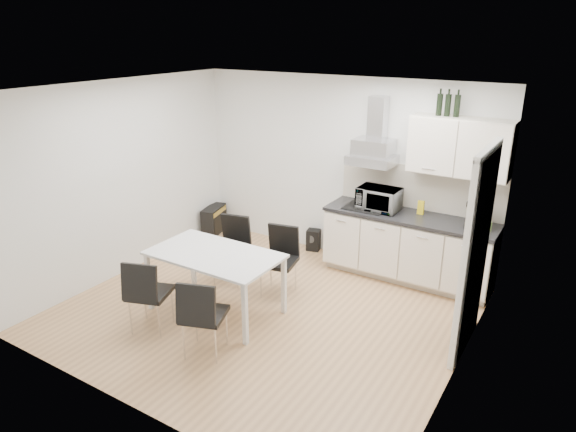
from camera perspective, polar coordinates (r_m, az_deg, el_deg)
name	(u,v)px	position (r m, az deg, el deg)	size (l,w,h in m)	color
ground	(264,311)	(6.27, -2.68, -10.47)	(4.50, 4.50, 0.00)	tan
wall_back	(341,169)	(7.38, 5.96, 5.18)	(4.50, 0.10, 2.60)	white
wall_front	(121,279)	(4.36, -18.03, -6.64)	(4.50, 0.10, 2.60)	white
wall_left	(123,179)	(7.19, -17.88, 3.89)	(0.10, 4.00, 2.60)	white
wall_right	(469,252)	(4.89, 19.44, -3.82)	(0.10, 4.00, 2.60)	white
ceiling	(260,89)	(5.43, -3.14, 13.86)	(4.50, 4.50, 0.00)	white
doorway	(475,255)	(5.50, 20.06, -4.09)	(0.08, 1.04, 2.10)	white
kitchenette	(414,221)	(6.87, 13.78, -0.56)	(2.22, 0.64, 2.52)	beige
dining_table	(215,259)	(6.02, -8.15, -4.77)	(1.52, 0.87, 0.75)	white
chair_far_left	(230,251)	(6.80, -6.42, -3.85)	(0.44, 0.50, 0.88)	black
chair_far_right	(278,263)	(6.43, -1.07, -5.19)	(0.44, 0.50, 0.88)	black
chair_near_left	(150,294)	(5.92, -15.08, -8.33)	(0.44, 0.50, 0.88)	black
chair_near_right	(204,315)	(5.39, -9.28, -10.85)	(0.44, 0.50, 0.88)	black
guitar_amp	(214,220)	(8.54, -8.24, -0.43)	(0.36, 0.57, 0.45)	black
floor_speaker	(313,240)	(7.83, 2.85, -2.66)	(0.19, 0.17, 0.32)	black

